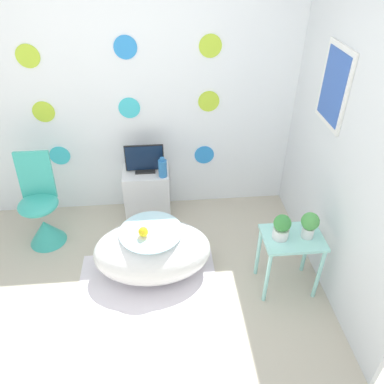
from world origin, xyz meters
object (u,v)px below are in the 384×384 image
at_px(tv, 145,160).
at_px(potted_plant_right, 310,224).
at_px(chair, 43,217).
at_px(potted_plant_left, 282,227).
at_px(bathtub, 153,251).
at_px(vase, 163,168).

height_order(tv, potted_plant_right, tv).
height_order(chair, potted_plant_left, chair).
relative_size(bathtub, vase, 4.95).
bearing_deg(potted_plant_left, chair, 159.67).
relative_size(tv, potted_plant_right, 1.68).
xyz_separation_m(chair, potted_plant_right, (2.24, -0.76, 0.40)).
bearing_deg(bathtub, potted_plant_left, -13.91).
height_order(bathtub, potted_plant_right, potted_plant_right).
relative_size(bathtub, chair, 1.10).
xyz_separation_m(bathtub, potted_plant_right, (1.21, -0.26, 0.43)).
height_order(tv, vase, tv).
xyz_separation_m(vase, potted_plant_right, (1.09, -0.96, 0.04)).
bearing_deg(potted_plant_right, tv, 139.66).
bearing_deg(vase, potted_plant_left, -47.34).
height_order(bathtub, tv, tv).
bearing_deg(chair, bathtub, -26.14).
bearing_deg(vase, tv, 147.29).
bearing_deg(tv, potted_plant_right, -40.34).
bearing_deg(bathtub, chair, 153.86).
bearing_deg(vase, potted_plant_right, -41.40).
relative_size(tv, vase, 1.84).
relative_size(vase, potted_plant_right, 0.91).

